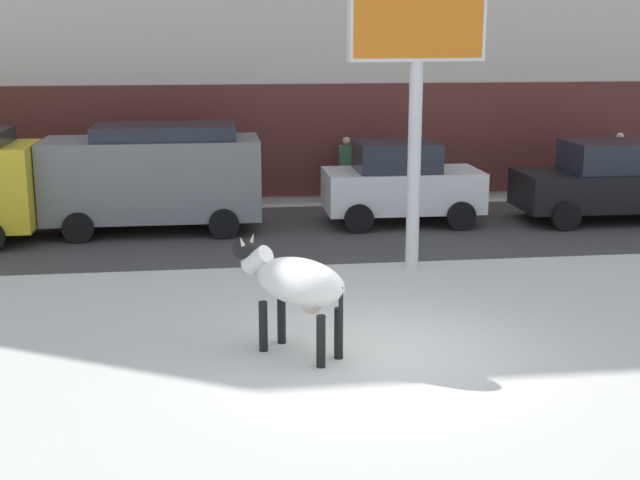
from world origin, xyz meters
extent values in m
plane|color=silver|center=(0.00, 0.00, 0.00)|extent=(120.00, 120.00, 0.00)
cube|color=#423F3F|center=(0.00, 7.48, 0.00)|extent=(60.00, 5.60, 0.01)
cube|color=#5B2823|center=(0.00, 10.75, 1.60)|extent=(43.12, 0.10, 2.80)
ellipsoid|color=silver|center=(-1.06, 0.09, 1.02)|extent=(1.42, 1.41, 0.64)
ellipsoid|color=black|center=(-0.87, 0.14, 1.07)|extent=(0.60, 0.59, 0.40)
cylinder|color=black|center=(-1.55, 0.30, 0.35)|extent=(0.12, 0.12, 0.70)
cylinder|color=black|center=(-1.27, 0.58, 0.35)|extent=(0.12, 0.12, 0.70)
cylinder|color=black|center=(-0.85, -0.39, 0.35)|extent=(0.12, 0.12, 0.70)
cylinder|color=black|center=(-0.58, -0.11, 0.35)|extent=(0.12, 0.12, 0.70)
cylinder|color=silver|center=(-1.60, 0.62, 1.20)|extent=(0.52, 0.52, 0.44)
ellipsoid|color=black|center=(-1.75, 0.77, 1.30)|extent=(0.48, 0.48, 0.28)
cone|color=beige|center=(-1.80, 0.67, 1.46)|extent=(0.12, 0.12, 0.15)
cone|color=beige|center=(-1.65, 0.82, 1.46)|extent=(0.12, 0.12, 0.15)
cylinder|color=black|center=(-0.59, -0.37, 0.77)|extent=(0.06, 0.06, 0.60)
ellipsoid|color=beige|center=(-0.94, -0.03, 0.72)|extent=(0.37, 0.37, 0.20)
cylinder|color=silver|center=(1.47, 4.27, 1.90)|extent=(0.24, 0.24, 3.80)
cube|color=silver|center=(1.47, 4.27, 4.65)|extent=(2.52, 0.56, 1.82)
cube|color=orange|center=(1.47, 4.24, 4.65)|extent=(2.40, 0.50, 1.70)
cylinder|color=black|center=(-6.53, 8.40, 0.32)|extent=(0.64, 0.22, 0.64)
cube|color=slate|center=(-3.40, 8.03, 1.17)|extent=(4.61, 1.93, 1.70)
cube|color=#1E232D|center=(-3.10, 8.02, 2.17)|extent=(3.01, 1.69, 0.30)
cylinder|color=black|center=(-1.90, 8.97, 0.32)|extent=(0.64, 0.22, 0.64)
cylinder|color=black|center=(-1.91, 7.07, 0.32)|extent=(0.64, 0.22, 0.64)
cylinder|color=black|center=(-4.89, 8.99, 0.32)|extent=(0.64, 0.22, 0.64)
cylinder|color=black|center=(-4.90, 7.09, 0.32)|extent=(0.64, 0.22, 0.64)
cube|color=white|center=(2.14, 8.06, 0.77)|extent=(3.51, 1.72, 0.90)
cube|color=#1E232D|center=(1.99, 8.06, 1.54)|extent=(1.81, 1.51, 0.64)
cylinder|color=black|center=(3.28, 8.90, 0.32)|extent=(0.64, 0.22, 0.64)
cylinder|color=black|center=(3.27, 7.20, 0.32)|extent=(0.64, 0.22, 0.64)
cylinder|color=black|center=(1.01, 8.92, 0.32)|extent=(0.64, 0.22, 0.64)
cylinder|color=black|center=(1.00, 7.22, 0.32)|extent=(0.64, 0.22, 0.64)
cube|color=black|center=(6.91, 7.72, 0.74)|extent=(4.21, 1.79, 0.84)
cube|color=#1E232D|center=(6.91, 7.72, 1.50)|extent=(2.01, 1.56, 0.68)
cylinder|color=black|center=(5.55, 8.60, 0.32)|extent=(0.64, 0.22, 0.64)
cylinder|color=black|center=(5.54, 6.84, 0.32)|extent=(0.64, 0.22, 0.64)
cylinder|color=#282833|center=(1.23, 10.30, 0.44)|extent=(0.24, 0.24, 0.88)
cube|color=#386B42|center=(1.23, 10.30, 1.20)|extent=(0.36, 0.22, 0.64)
sphere|color=tan|center=(1.23, 10.30, 1.63)|extent=(0.20, 0.20, 0.20)
cylinder|color=#282833|center=(8.38, 10.30, 0.44)|extent=(0.24, 0.24, 0.88)
cube|color=#232328|center=(8.38, 10.30, 1.20)|extent=(0.36, 0.22, 0.64)
sphere|color=beige|center=(8.38, 10.30, 1.63)|extent=(0.20, 0.20, 0.20)
cylinder|color=#282833|center=(-3.08, 10.30, 0.44)|extent=(0.24, 0.24, 0.88)
cube|color=#2D4C93|center=(-3.08, 10.30, 1.20)|extent=(0.36, 0.22, 0.64)
sphere|color=tan|center=(-3.08, 10.30, 1.63)|extent=(0.20, 0.20, 0.20)
camera|label=1|loc=(-2.26, -10.89, 4.22)|focal=48.80mm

